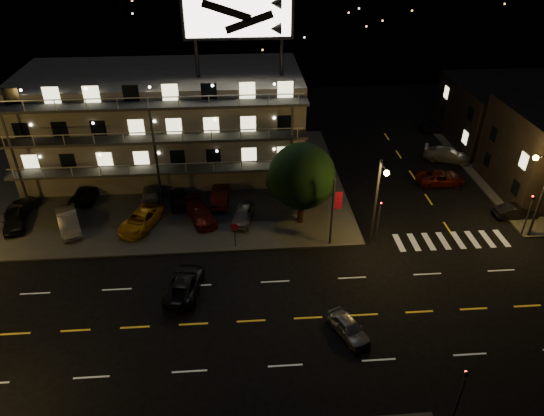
{
  "coord_description": "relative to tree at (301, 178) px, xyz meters",
  "views": [
    {
      "loc": [
        -2.35,
        -24.32,
        24.79
      ],
      "look_at": [
        0.05,
        8.0,
        4.19
      ],
      "focal_mm": 32.0,
      "sensor_mm": 36.0,
      "label": 1
    }
  ],
  "objects": [
    {
      "name": "signal_ne",
      "position": [
        19.14,
        -3.4,
        -2.09
      ],
      "size": [
        0.27,
        0.2,
        4.6
      ],
      "color": "#2D2D30",
      "rests_on": "ground"
    },
    {
      "name": "streetlight_ne",
      "position": [
        19.28,
        -3.6,
        0.3
      ],
      "size": [
        1.92,
        0.44,
        8.0
      ],
      "color": "#2D2D30",
      "rests_on": "ground"
    },
    {
      "name": "road_car_west",
      "position": [
        -9.68,
        -8.44,
        -3.96
      ],
      "size": [
        3.08,
        5.3,
        1.39
      ],
      "primitive_type": "imported",
      "rotation": [
        0.0,
        0.0,
        2.98
      ],
      "color": "black",
      "rests_on": "ground"
    },
    {
      "name": "lot_car_7",
      "position": [
        -13.79,
        4.9,
        -3.82
      ],
      "size": [
        2.2,
        4.85,
        1.38
      ],
      "primitive_type": "imported",
      "rotation": [
        0.0,
        0.0,
        3.2
      ],
      "color": "gray",
      "rests_on": "curb_nw"
    },
    {
      "name": "side_car_1",
      "position": [
        15.35,
        6.08,
        -3.97
      ],
      "size": [
        4.99,
        2.35,
        1.38
      ],
      "primitive_type": "imported",
      "rotation": [
        0.0,
        0.0,
        1.56
      ],
      "color": "#59140C",
      "rests_on": "ground"
    },
    {
      "name": "side_bldg_back",
      "position": [
        27.13,
        16.1,
        -1.16
      ],
      "size": [
        14.06,
        12.0,
        7.0
      ],
      "color": "black",
      "rests_on": "ground"
    },
    {
      "name": "signal_sw",
      "position": [
        6.14,
        -20.39,
        -2.09
      ],
      "size": [
        0.2,
        0.27,
        4.6
      ],
      "color": "#2D2D30",
      "rests_on": "ground"
    },
    {
      "name": "lot_car_3",
      "position": [
        -8.96,
        0.96,
        -3.81
      ],
      "size": [
        3.58,
        5.19,
        1.4
      ],
      "primitive_type": "imported",
      "rotation": [
        0.0,
        0.0,
        0.38
      ],
      "color": "#59140C",
      "rests_on": "curb_nw"
    },
    {
      "name": "lot_car_0",
      "position": [
        -25.42,
        1.1,
        -3.77
      ],
      "size": [
        2.87,
        4.62,
        1.47
      ],
      "primitive_type": "imported",
      "rotation": [
        0.0,
        0.0,
        0.28
      ],
      "color": "black",
      "rests_on": "curb_nw"
    },
    {
      "name": "side_car_2",
      "position": [
        18.07,
        11.18,
        -3.91
      ],
      "size": [
        5.56,
        3.99,
        1.5
      ],
      "primitive_type": "imported",
      "rotation": [
        0.0,
        0.0,
        1.16
      ],
      "color": "gray",
      "rests_on": "ground"
    },
    {
      "name": "lot_car_5",
      "position": [
        -25.48,
        3.41,
        -3.89
      ],
      "size": [
        2.44,
        3.92,
        1.22
      ],
      "primitive_type": "imported",
      "rotation": [
        0.0,
        0.0,
        2.81
      ],
      "color": "black",
      "rests_on": "curb_nw"
    },
    {
      "name": "stop_sign",
      "position": [
        -5.86,
        -3.32,
        -2.94
      ],
      "size": [
        0.91,
        0.11,
        2.61
      ],
      "color": "#2D2D30",
      "rests_on": "ground"
    },
    {
      "name": "lot_car_1",
      "position": [
        -20.48,
        0.32,
        -3.73
      ],
      "size": [
        3.3,
        4.96,
        1.54
      ],
      "primitive_type": "imported",
      "rotation": [
        0.0,
        0.0,
        0.39
      ],
      "color": "gray",
      "rests_on": "curb_nw"
    },
    {
      "name": "signal_nw",
      "position": [
        6.14,
        -3.4,
        -2.09
      ],
      "size": [
        0.2,
        0.27,
        4.6
      ],
      "color": "#2D2D30",
      "rests_on": "ground"
    },
    {
      "name": "curb_ne",
      "position": [
        27.14,
        8.1,
        -4.58
      ],
      "size": [
        16.0,
        24.0,
        0.15
      ],
      "primitive_type": "cube",
      "color": "#3A3A38",
      "rests_on": "ground"
    },
    {
      "name": "banner_north",
      "position": [
        2.23,
        -3.5,
        -1.23
      ],
      "size": [
        0.83,
        0.16,
        6.4
      ],
      "color": "#2D2D30",
      "rests_on": "ground"
    },
    {
      "name": "lot_car_9",
      "position": [
        -7.22,
        3.81,
        -3.76
      ],
      "size": [
        1.84,
        4.62,
        1.49
      ],
      "primitive_type": "imported",
      "rotation": [
        0.0,
        0.0,
        3.08
      ],
      "color": "#59140C",
      "rests_on": "curb_nw"
    },
    {
      "name": "lot_car_6",
      "position": [
        -20.25,
        5.6,
        -3.86
      ],
      "size": [
        2.52,
        4.78,
        1.28
      ],
      "primitive_type": "imported",
      "rotation": [
        0.0,
        0.0,
        3.05
      ],
      "color": "black",
      "rests_on": "curb_nw"
    },
    {
      "name": "lot_car_2",
      "position": [
        -14.19,
        0.23,
        -3.8
      ],
      "size": [
        4.09,
        5.58,
        1.41
      ],
      "primitive_type": "imported",
      "rotation": [
        0.0,
        0.0,
        -0.39
      ],
      "color": "orange",
      "rests_on": "curb_nw"
    },
    {
      "name": "road_car_east",
      "position": [
        1.62,
        -13.57,
        -4.04
      ],
      "size": [
        2.77,
        3.89,
        1.23
      ],
      "primitive_type": "imported",
      "rotation": [
        0.0,
        0.0,
        0.41
      ],
      "color": "gray",
      "rests_on": "ground"
    },
    {
      "name": "lot_car_4",
      "position": [
        -5.11,
        0.51,
        -3.82
      ],
      "size": [
        2.49,
        4.28,
        1.37
      ],
      "primitive_type": "imported",
      "rotation": [
        0.0,
        0.0,
        -0.23
      ],
      "color": "gray",
      "rests_on": "curb_nw"
    },
    {
      "name": "curb_nw",
      "position": [
        -16.86,
        8.1,
        -4.58
      ],
      "size": [
        44.0,
        24.0,
        0.15
      ],
      "primitive_type": "cube",
      "color": "#3A3A38",
      "rests_on": "ground"
    },
    {
      "name": "tree",
      "position": [
        0.0,
        0.0,
        0.0
      ],
      "size": [
        6.02,
        5.8,
        7.58
      ],
      "color": "black",
      "rests_on": "curb_nw"
    },
    {
      "name": "side_car_0",
      "position": [
        19.95,
        -0.59,
        -4.02
      ],
      "size": [
        3.84,
        1.39,
        1.26
      ],
      "primitive_type": "imported",
      "rotation": [
        0.0,
        0.0,
        1.56
      ],
      "color": "black",
      "rests_on": "ground"
    },
    {
      "name": "lot_car_8",
      "position": [
        -11.22,
        3.79,
        -3.85
      ],
      "size": [
        2.13,
        4.02,
        1.3
      ],
      "primitive_type": "imported",
      "rotation": [
        0.0,
        0.0,
        3.3
      ],
      "color": "black",
      "rests_on": "curb_nw"
    },
    {
      "name": "ground",
      "position": [
        -2.86,
        -11.9,
        -4.66
      ],
      "size": [
        140.0,
        140.0,
        0.0
      ],
      "primitive_type": "plane",
      "color": "black",
      "rests_on": "ground"
    },
    {
      "name": "motel",
      "position": [
        -12.8,
        11.99,
        0.69
      ],
      "size": [
        28.0,
        13.8,
        18.1
      ],
      "color": "gray",
      "rests_on": "ground"
    },
    {
      "name": "streetlight_nc",
      "position": [
        5.64,
        -3.96,
        0.3
      ],
      "size": [
        0.44,
        1.92,
        8.0
      ],
      "color": "#2D2D30",
      "rests_on": "ground"
    },
    {
      "name": "side_car_3",
      "position": [
        19.63,
        19.01,
        -4.01
      ],
      "size": [
        4.05,
        2.32,
        1.3
      ],
      "primitive_type": "imported",
      "rotation": [
        0.0,
        0.0,
        1.35
      ],
      "color": "black",
      "rests_on": "ground"
    }
  ]
}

